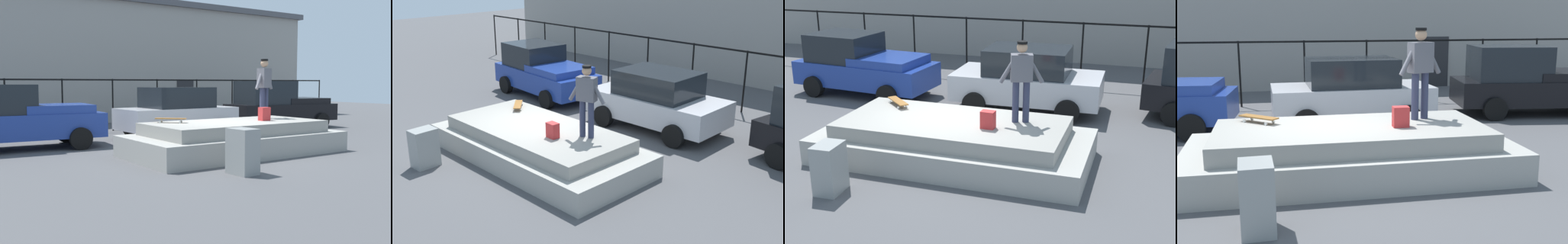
% 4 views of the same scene
% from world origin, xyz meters
% --- Properties ---
extents(ground_plane, '(60.00, 60.00, 0.00)m').
position_xyz_m(ground_plane, '(0.00, 0.00, 0.00)').
color(ground_plane, '#4C4C4F').
extents(concrete_ledge, '(5.81, 2.72, 0.87)m').
position_xyz_m(concrete_ledge, '(0.32, -0.27, 0.40)').
color(concrete_ledge, '#9E9B93').
rests_on(concrete_ledge, ground_plane).
extents(skateboarder, '(0.92, 0.39, 1.71)m').
position_xyz_m(skateboarder, '(1.70, 0.12, 1.86)').
color(skateboarder, '#2D334C').
rests_on(skateboarder, concrete_ledge).
extents(skateboard, '(0.73, 0.68, 0.12)m').
position_xyz_m(skateboard, '(-1.29, 0.37, 0.97)').
color(skateboard, brown).
rests_on(skateboard, concrete_ledge).
extents(backpack, '(0.29, 0.21, 0.36)m').
position_xyz_m(backpack, '(1.17, -0.48, 1.05)').
color(backpack, red).
rests_on(backpack, concrete_ledge).
extents(car_silver_sedan_mid, '(4.10, 2.21, 1.74)m').
position_xyz_m(car_silver_sedan_mid, '(0.98, 3.76, 0.88)').
color(car_silver_sedan_mid, '#B7B7BC').
rests_on(car_silver_sedan_mid, ground_plane).
extents(car_black_pickup_far, '(4.78, 2.60, 1.97)m').
position_xyz_m(car_black_pickup_far, '(6.23, 4.25, 0.96)').
color(car_black_pickup_far, black).
rests_on(car_black_pickup_far, ground_plane).
extents(utility_box, '(0.47, 0.62, 0.95)m').
position_xyz_m(utility_box, '(-1.27, -2.50, 0.48)').
color(utility_box, gray).
rests_on(utility_box, ground_plane).
extents(fence_row, '(24.06, 0.06, 2.05)m').
position_xyz_m(fence_row, '(-0.00, 7.01, 1.40)').
color(fence_row, black).
rests_on(fence_row, ground_plane).
extents(warehouse_building, '(27.96, 8.10, 6.05)m').
position_xyz_m(warehouse_building, '(0.00, 14.14, 3.04)').
color(warehouse_building, gray).
rests_on(warehouse_building, ground_plane).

